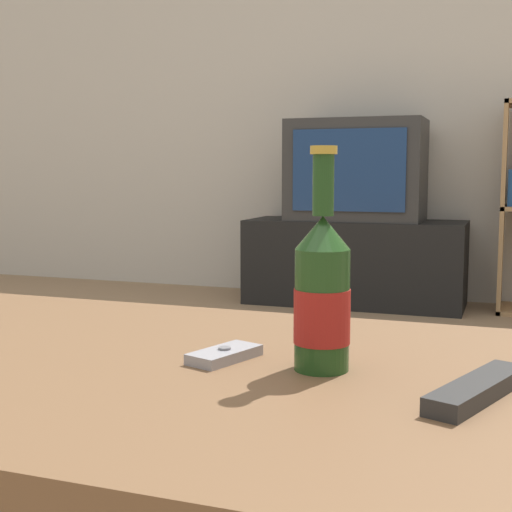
{
  "coord_description": "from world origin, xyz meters",
  "views": [
    {
      "loc": [
        0.45,
        -0.8,
        0.67
      ],
      "look_at": [
        0.04,
        0.33,
        0.53
      ],
      "focal_mm": 50.0,
      "sensor_mm": 36.0,
      "label": 1
    }
  ],
  "objects_px": {
    "television": "(356,170)",
    "beer_bottle": "(322,294)",
    "tv_stand": "(355,262)",
    "remote_control": "(478,389)",
    "cell_phone": "(225,355)"
  },
  "relations": [
    {
      "from": "tv_stand",
      "to": "television",
      "type": "distance_m",
      "value": 0.46
    },
    {
      "from": "cell_phone",
      "to": "remote_control",
      "type": "bearing_deg",
      "value": 9.52
    },
    {
      "from": "tv_stand",
      "to": "remote_control",
      "type": "height_order",
      "value": "remote_control"
    },
    {
      "from": "beer_bottle",
      "to": "remote_control",
      "type": "height_order",
      "value": "beer_bottle"
    },
    {
      "from": "television",
      "to": "cell_phone",
      "type": "bearing_deg",
      "value": -81.68
    },
    {
      "from": "television",
      "to": "beer_bottle",
      "type": "xyz_separation_m",
      "value": [
        0.53,
        -2.71,
        -0.16
      ]
    },
    {
      "from": "tv_stand",
      "to": "cell_phone",
      "type": "distance_m",
      "value": 2.75
    },
    {
      "from": "tv_stand",
      "to": "cell_phone",
      "type": "bearing_deg",
      "value": -81.7
    },
    {
      "from": "tv_stand",
      "to": "remote_control",
      "type": "xyz_separation_m",
      "value": [
        0.71,
        -2.77,
        0.22
      ]
    },
    {
      "from": "beer_bottle",
      "to": "cell_phone",
      "type": "relative_size",
      "value": 2.44
    },
    {
      "from": "tv_stand",
      "to": "beer_bottle",
      "type": "height_order",
      "value": "beer_bottle"
    },
    {
      "from": "cell_phone",
      "to": "remote_control",
      "type": "xyz_separation_m",
      "value": [
        0.32,
        -0.05,
        0.0
      ]
    },
    {
      "from": "television",
      "to": "beer_bottle",
      "type": "height_order",
      "value": "television"
    },
    {
      "from": "tv_stand",
      "to": "remote_control",
      "type": "distance_m",
      "value": 2.86
    },
    {
      "from": "tv_stand",
      "to": "beer_bottle",
      "type": "xyz_separation_m",
      "value": [
        0.53,
        -2.71,
        0.31
      ]
    }
  ]
}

